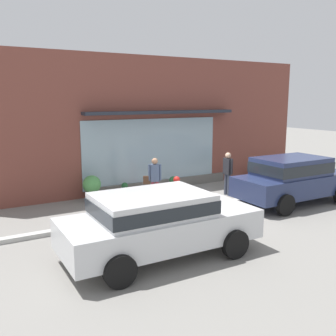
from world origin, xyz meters
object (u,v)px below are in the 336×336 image
fire_hydrant (177,188)px  potted_plant_trailing_edge (125,190)px  pedestrian_passerby (228,170)px  parked_car_silver (158,220)px  potted_plant_doorstep (92,187)px  parked_car_navy (293,177)px  potted_plant_low_front (257,171)px  potted_plant_window_center (173,183)px  pedestrian_with_handbag (154,178)px

fire_hydrant → potted_plant_trailing_edge: (-1.42, 1.34, -0.16)m
pedestrian_passerby → parked_car_silver: size_ratio=0.36×
potted_plant_doorstep → potted_plant_trailing_edge: bearing=2.6°
pedestrian_passerby → parked_car_navy: size_ratio=0.37×
potted_plant_doorstep → potted_plant_low_front: (7.93, 0.21, -0.23)m
parked_car_navy → parked_car_silver: 6.37m
parked_car_navy → potted_plant_low_front: (2.02, 3.86, -0.62)m
parked_car_silver → potted_plant_low_front: bearing=34.3°
parked_car_navy → potted_plant_low_front: size_ratio=7.33×
potted_plant_low_front → parked_car_navy: bearing=-117.6°
potted_plant_window_center → potted_plant_doorstep: bearing=177.5°
parked_car_silver → pedestrian_passerby: bearing=36.9°
fire_hydrant → potted_plant_trailing_edge: size_ratio=1.60×
fire_hydrant → potted_plant_trailing_edge: fire_hydrant is taller
pedestrian_with_handbag → parked_car_silver: pedestrian_with_handbag is taller
potted_plant_window_center → potted_plant_low_front: (4.71, 0.35, -0.03)m
parked_car_silver → potted_plant_trailing_edge: 5.58m
fire_hydrant → parked_car_navy: (3.22, -2.37, 0.48)m
potted_plant_doorstep → potted_plant_low_front: 7.94m
potted_plant_doorstep → potted_plant_window_center: potted_plant_doorstep is taller
parked_car_silver → potted_plant_trailing_edge: size_ratio=8.36×
pedestrian_with_handbag → potted_plant_low_front: pedestrian_with_handbag is taller
potted_plant_low_front → pedestrian_with_handbag: bearing=-166.2°
pedestrian_with_handbag → potted_plant_window_center: pedestrian_with_handbag is taller
fire_hydrant → pedestrian_with_handbag: 1.03m
potted_plant_window_center → potted_plant_trailing_edge: potted_plant_window_center is taller
pedestrian_with_handbag → parked_car_navy: 4.76m
potted_plant_doorstep → parked_car_silver: bearing=-92.7°
potted_plant_doorstep → potted_plant_low_front: size_ratio=1.59×
parked_car_navy → potted_plant_doorstep: size_ratio=4.62×
pedestrian_passerby → potted_plant_trailing_edge: 3.89m
pedestrian_passerby → parked_car_silver: (-4.97, -3.68, -0.08)m
potted_plant_window_center → parked_car_silver: bearing=-124.0°
potted_plant_window_center → fire_hydrant: bearing=-115.1°
fire_hydrant → parked_car_silver: 4.98m
fire_hydrant → potted_plant_window_center: bearing=64.9°
potted_plant_trailing_edge → potted_plant_window_center: bearing=-5.8°
fire_hydrant → parked_car_navy: bearing=-36.3°
fire_hydrant → potted_plant_window_center: size_ratio=1.43×
pedestrian_passerby → potted_plant_doorstep: (-4.72, 1.60, -0.41)m
pedestrian_with_handbag → pedestrian_passerby: (2.95, -0.30, 0.03)m
pedestrian_with_handbag → parked_car_navy: bearing=171.9°
parked_car_navy → potted_plant_low_front: bearing=62.4°
potted_plant_doorstep → potted_plant_trailing_edge: size_ratio=1.74×
parked_car_navy → potted_plant_doorstep: 6.96m
pedestrian_passerby → parked_car_navy: bearing=25.7°
fire_hydrant → potted_plant_low_front: bearing=15.9°
parked_car_navy → potted_plant_doorstep: parked_car_navy is taller
parked_car_navy → potted_plant_window_center: parked_car_navy is taller
fire_hydrant → potted_plant_low_front: fire_hydrant is taller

